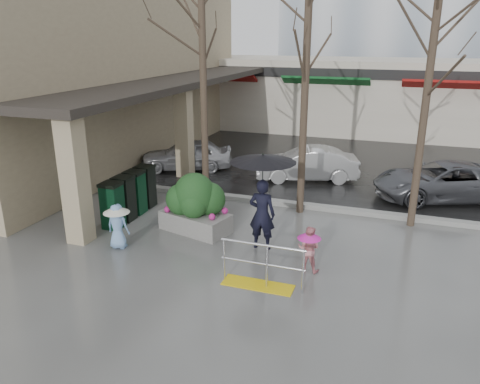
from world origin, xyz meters
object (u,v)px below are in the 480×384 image
Objects in this scene: car_b at (307,164)px; tree_mideast at (432,52)px; woman at (262,189)px; news_boxes at (130,195)px; tree_west at (202,42)px; car_c at (443,181)px; child_pink at (309,246)px; car_a at (187,154)px; planter at (195,204)px; child_blue at (117,222)px; tree_midwest at (307,37)px; handrail at (261,271)px.

tree_mideast is at bearing 30.85° from car_b.
tree_mideast is 2.56× the size of woman.
woman is at bearing -11.36° from news_boxes.
news_boxes is (-8.11, -2.07, -4.18)m from tree_mideast.
tree_west is 1.50× the size of car_c.
car_a is (-6.47, 7.04, 0.01)m from child_pink.
tree_mideast is 7.45m from planter.
woman is 2.28m from planter.
child_blue is at bearing 18.35° from woman.
planter is at bearing -35.58° from car_b.
planter is (-2.08, 0.47, -0.81)m from woman.
woman reaches higher than planter.
planter reaches higher than news_boxes.
news_boxes is (-4.81, -2.07, -4.56)m from tree_midwest.
tree_midwest reaches higher than child_pink.
tree_west reaches higher than tree_mideast.
tree_west reaches higher than woman.
tree_west reaches higher than car_c.
tree_midwest is 3.32m from tree_mideast.
handrail is at bearing -12.47° from car_b.
tree_mideast is 5.70m from woman.
planter is 6.47m from car_a.
child_pink is 4.93m from child_blue.
tree_west is at bearing -102.83° from child_blue.
tree_midwest is 6.86m from car_c.
woman is 4.60m from news_boxes.
tree_mideast reaches higher than car_a.
car_c is (4.26, 2.78, -4.60)m from tree_midwest.
car_b is 4.81m from car_c.
car_a is at bearing -81.30° from child_blue.
child_blue is (-7.20, -4.13, -4.15)m from tree_mideast.
car_a and car_c have the same top height.
child_pink is at bearing 148.31° from woman.
tree_mideast reaches higher than handrail.
child_blue is at bearing -130.33° from planter.
car_b is (-0.12, 6.34, -0.99)m from woman.
child_blue is 2.25m from news_boxes.
woman is at bearing 16.77° from car_a.
news_boxes is 5.41m from car_a.
planter is (-2.47, -2.43, -4.42)m from tree_midwest.
car_b is (4.31, 5.50, -0.05)m from news_boxes.
child_pink is at bearing -121.54° from tree_mideast.
handrail is 1.38m from child_pink.
woman is (2.82, -2.90, -3.46)m from tree_west.
tree_mideast is at bearing -117.06° from child_pink.
tree_west reaches higher than planter.
tree_midwest reaches higher than planter.
handrail is 3.56m from planter.
tree_midwest is 6.28× the size of child_pink.
tree_midwest is (3.20, 0.00, 0.15)m from tree_west.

